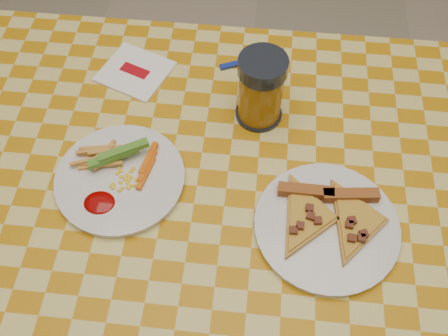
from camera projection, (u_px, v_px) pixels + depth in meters
The scene contains 9 objects.
ground at pixel (224, 327), 1.48m from camera, with size 8.00×8.00×0.00m, color beige.
table at pixel (224, 226), 0.90m from camera, with size 1.28×0.88×0.76m.
plate_left at pixel (120, 179), 0.86m from camera, with size 0.22×0.22×0.01m, color silver.
plate_right at pixel (326, 227), 0.81m from camera, with size 0.23×0.23×0.01m, color silver.
fries_veggies at pixel (116, 167), 0.86m from camera, with size 0.16×0.15×0.04m.
pizza_slices at pixel (329, 216), 0.81m from camera, with size 0.20×0.19×0.02m.
drink_glass at pixel (261, 90), 0.89m from camera, with size 0.09×0.09×0.14m.
napkin at pixel (135, 72), 1.00m from camera, with size 0.16×0.16×0.01m.
fork at pixel (254, 59), 1.02m from camera, with size 0.14×0.07×0.01m.
Camera 1 is at (0.04, -0.40, 1.50)m, focal length 40.00 mm.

